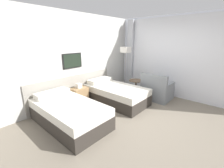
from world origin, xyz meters
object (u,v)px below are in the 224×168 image
object	(u,v)px
bed_near_window	(116,94)
floor_lamp	(126,53)
bed_near_door	(69,113)
side_table	(136,85)
nightstand	(79,96)
armchair	(157,91)

from	to	relation	value
bed_near_window	floor_lamp	xyz separation A→B (m)	(1.16, 0.50, 1.18)
bed_near_door	side_table	distance (m)	2.57
nightstand	armchair	world-z (taller)	armchair
bed_near_window	armchair	world-z (taller)	armchair
bed_near_window	floor_lamp	world-z (taller)	floor_lamp
floor_lamp	armchair	world-z (taller)	floor_lamp
nightstand	floor_lamp	bearing A→B (deg)	-6.58
nightstand	floor_lamp	distance (m)	2.34
bed_near_door	side_table	size ratio (longest dim) A/B	3.32
bed_near_door	floor_lamp	world-z (taller)	floor_lamp
side_table	armchair	xyz separation A→B (m)	(0.25, -0.67, -0.13)
bed_near_door	bed_near_window	xyz separation A→B (m)	(1.70, 0.00, 0.00)
floor_lamp	bed_near_door	bearing A→B (deg)	-170.03
armchair	floor_lamp	bearing A→B (deg)	-2.64
nightstand	bed_near_window	bearing A→B (deg)	-40.84
bed_near_door	bed_near_window	distance (m)	1.70
bed_near_door	floor_lamp	xyz separation A→B (m)	(2.87, 0.50, 1.18)
nightstand	side_table	bearing A→B (deg)	-28.54
bed_near_window	side_table	bearing A→B (deg)	-12.72
bed_near_door	floor_lamp	distance (m)	3.14
bed_near_door	floor_lamp	bearing A→B (deg)	9.97
side_table	armchair	world-z (taller)	armchair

